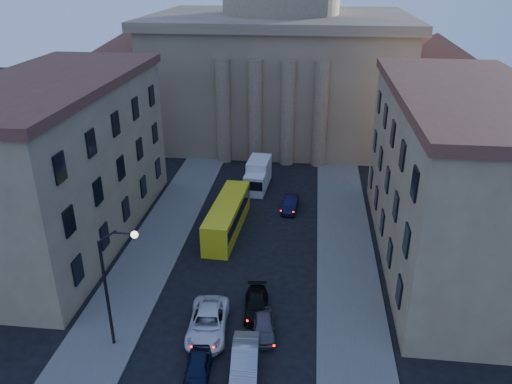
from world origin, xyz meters
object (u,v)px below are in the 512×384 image
city_bus (227,216)px  box_truck (258,175)px  car_right_near (245,360)px  street_lamp (113,279)px  car_left_near (198,369)px

city_bus → box_truck: 10.49m
box_truck → car_right_near: bearing=-81.3°
car_right_near → box_truck: size_ratio=0.80×
car_right_near → box_truck: (-2.32, 27.99, 0.72)m
street_lamp → car_right_near: 9.69m
street_lamp → car_left_near: street_lamp is taller
city_bus → car_left_near: bearing=-82.8°
street_lamp → car_right_near: (8.49, -1.22, -4.51)m
car_right_near → street_lamp: bearing=167.4°
car_right_near → city_bus: (-4.06, 17.64, 0.81)m
car_right_near → city_bus: 18.12m
car_left_near → box_truck: size_ratio=0.66×
box_truck → street_lamp: bearing=-99.0°
car_left_near → box_truck: bearing=83.7°
city_bus → box_truck: (1.74, 10.35, -0.09)m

